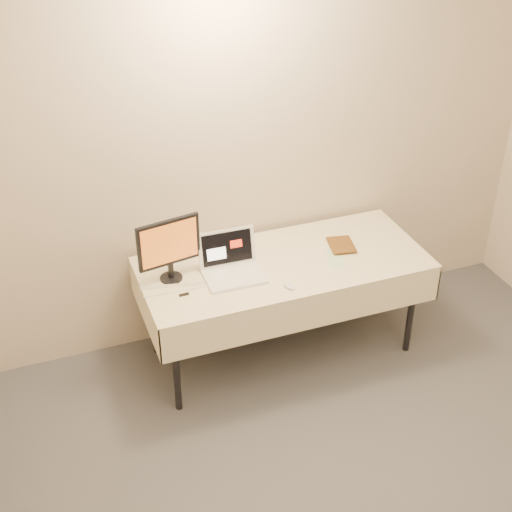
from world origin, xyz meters
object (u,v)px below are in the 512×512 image
object	(u,v)px
laptop	(231,265)
table	(283,270)
monitor	(169,245)
book	(330,234)

from	to	relation	value
laptop	table	bearing A→B (deg)	2.19
laptop	monitor	size ratio (longest dim) A/B	0.90
table	monitor	xyz separation A→B (m)	(-0.73, 0.06, 0.30)
table	monitor	distance (m)	0.79
laptop	book	xyz separation A→B (m)	(0.71, 0.06, 0.05)
monitor	book	distance (m)	1.09
laptop	book	size ratio (longest dim) A/B	1.74
table	laptop	xyz separation A→B (m)	(-0.36, -0.01, 0.12)
monitor	book	size ratio (longest dim) A/B	1.93
laptop	monitor	bearing A→B (deg)	170.56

